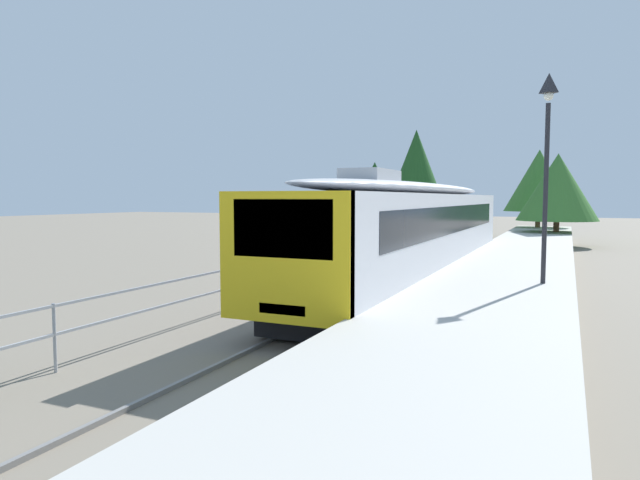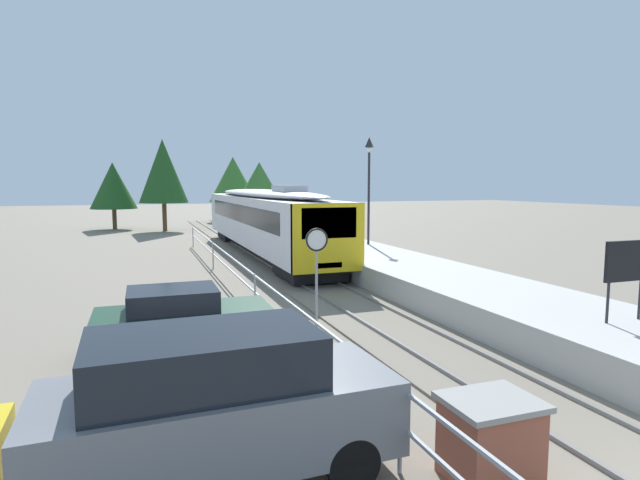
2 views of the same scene
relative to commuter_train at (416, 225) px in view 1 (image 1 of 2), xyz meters
The scene contains 10 objects.
ground_plane 4.52m from the commuter_train, 138.99° to the right, with size 160.00×160.00×0.00m, color slate.
track_rails 3.36m from the commuter_train, 90.00° to the right, with size 3.20×60.00×0.14m.
commuter_train is the anchor object (origin of this frame).
station_platform 4.50m from the commuter_train, 38.75° to the right, with size 3.90×60.00×0.90m, color #B7B5AD.
platform_lamp_mid_platform 6.55m from the commuter_train, 43.34° to the right, with size 0.34×0.34×5.35m.
carpark_fence 13.09m from the commuter_train, 104.67° to the right, with size 0.06×36.06×1.25m.
tree_behind_carpark 17.87m from the commuter_train, 104.50° to the left, with size 4.00×4.00×7.64m.
tree_behind_station_far 22.23m from the commuter_train, 112.44° to the left, with size 3.94×3.94×5.82m.
tree_distant_left 25.51m from the commuter_train, 83.52° to the left, with size 4.99×4.99×6.72m.
tree_distant_centre 19.92m from the commuter_train, 77.58° to the left, with size 5.04×5.04×5.97m.
Camera 1 is at (4.96, 5.11, 3.11)m, focal length 31.11 mm.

